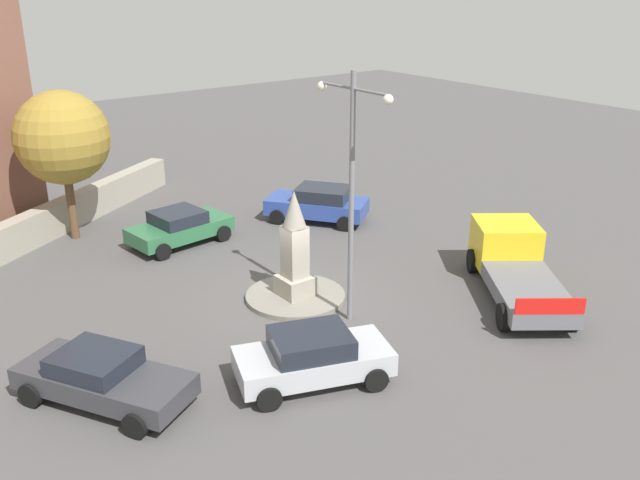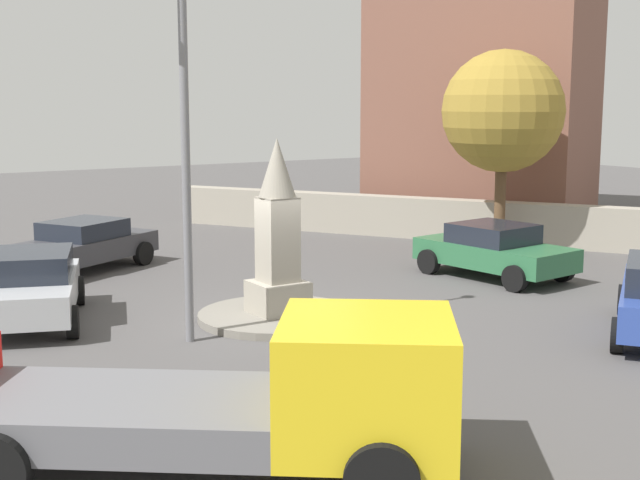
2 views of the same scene
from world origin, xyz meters
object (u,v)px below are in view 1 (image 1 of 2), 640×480
Objects in this scene: monument at (295,250)px; truck_yellow_passing at (514,263)px; streetlamp at (352,177)px; car_blue_parked_right at (318,203)px; car_dark_grey_near_island at (102,377)px; car_green_approaching at (180,227)px; tree_near_wall at (62,138)px; car_silver_waiting at (313,357)px.

truck_yellow_passing is (3.86, 6.28, -0.80)m from monument.
truck_yellow_passing is at bearing 73.93° from streetlamp.
streetlamp is 1.69× the size of car_blue_parked_right.
car_dark_grey_near_island is (7.41, -12.41, -0.09)m from car_blue_parked_right.
tree_near_wall is (-3.18, -3.07, 3.39)m from car_green_approaching.
streetlamp is at bearing -106.07° from truck_yellow_passing.
truck_yellow_passing is (9.43, 1.07, 0.15)m from car_blue_parked_right.
truck_yellow_passing is 1.02× the size of tree_near_wall.
car_silver_waiting is 1.06× the size of car_green_approaching.
truck_yellow_passing is at bearing 33.58° from car_green_approaching.
streetlamp reaches higher than tree_near_wall.
car_green_approaching is 5.57m from tree_near_wall.
car_dark_grey_near_island is at bearing -75.72° from monument.
car_blue_parked_right reaches higher than car_silver_waiting.
streetlamp is at bearing 19.64° from tree_near_wall.
car_green_approaching is (-11.05, 1.76, -0.04)m from car_silver_waiting.
truck_yellow_passing is (1.67, 5.79, -3.63)m from streetlamp.
monument is 5.09m from car_silver_waiting.
streetlamp is 1.26× the size of truck_yellow_passing.
streetlamp is at bearing 12.73° from monument.
truck_yellow_passing is (10.60, 7.03, 0.22)m from car_green_approaching.
car_dark_grey_near_island is 12.69m from tree_near_wall.
car_silver_waiting is at bearing 62.07° from car_dark_grey_near_island.
tree_near_wall is (-4.34, -9.04, 3.31)m from car_blue_parked_right.
tree_near_wall is at bearing -158.90° from monument.
streetlamp reaches higher than truck_yellow_passing.
car_green_approaching is at bearing -172.04° from streetlamp.
car_silver_waiting is at bearing -87.03° from truck_yellow_passing.
monument is 7.41m from truck_yellow_passing.
car_green_approaching is at bearing -173.62° from monument.
streetlamp is 5.30m from car_silver_waiting.
tree_near_wall reaches higher than car_blue_parked_right.
monument is 0.86× the size of car_green_approaching.
car_silver_waiting is at bearing 5.25° from tree_near_wall.
car_blue_parked_right is (-5.58, 5.21, -0.95)m from monument.
streetlamp is 7.03m from truck_yellow_passing.
car_dark_grey_near_island is at bearing -36.92° from car_green_approaching.
streetlamp reaches higher than car_blue_parked_right.
tree_near_wall is at bearing -174.75° from car_silver_waiting.
monument reaches higher than truck_yellow_passing.
tree_near_wall is at bearing -135.95° from car_green_approaching.
monument is 7.69m from car_blue_parked_right.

